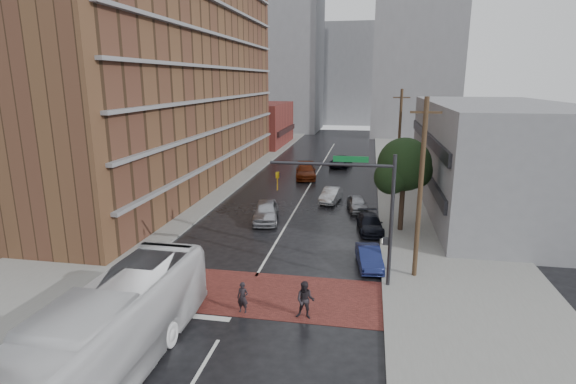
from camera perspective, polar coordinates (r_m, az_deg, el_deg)
The scene contains 24 objects.
ground at distance 23.74m, azimuth -5.64°, elevation -13.13°, with size 160.00×160.00×0.00m, color black.
crosswalk at distance 24.16m, azimuth -5.31°, elevation -12.58°, with size 14.00×5.00×0.02m, color maroon.
sidewalk_west at distance 49.70m, azimuth -10.55°, elevation 1.34°, with size 9.00×90.00×0.15m, color gray.
sidewalk_east at distance 46.84m, azimuth 16.78°, elevation 0.20°, with size 9.00×90.00×0.15m, color gray.
apartment_block at distance 48.67m, azimuth -14.64°, elevation 17.38°, with size 10.00×44.00×28.00m, color brown.
storefront_west at distance 76.76m, azimuth -3.32°, elevation 8.58°, with size 8.00×16.00×7.00m, color maroon.
building_east at distance 42.08m, azimuth 24.71°, elevation 4.14°, with size 11.00×26.00×9.00m, color gray.
distant_tower_west at distance 100.40m, azimuth -1.23°, elevation 17.03°, with size 18.00×16.00×32.00m, color gray.
distant_tower_east at distance 92.88m, azimuth 16.04°, elevation 17.99°, with size 16.00×14.00×36.00m, color gray.
distant_tower_center at distance 115.42m, azimuth 7.59°, elevation 14.55°, with size 12.00×10.00×24.00m, color gray.
street_tree at distance 32.96m, azimuth 14.55°, elevation 2.97°, with size 4.20×4.10×6.90m.
signal_mast at distance 23.56m, azimuth 9.61°, elevation -1.12°, with size 6.50×0.30×7.20m.
utility_pole_near at distance 25.07m, azimuth 16.46°, elevation 0.37°, with size 1.60×0.26×10.00m.
utility_pole_far at distance 44.71m, azimuth 13.92°, elevation 6.36°, with size 1.60×0.26×10.00m.
transit_bus at distance 18.35m, azimuth -22.26°, elevation -16.72°, with size 2.94×12.56×3.50m, color silver.
pedestrian_a at distance 22.01m, azimuth -5.77°, elevation -13.20°, with size 0.56×0.37×1.53m, color black.
pedestrian_b at distance 21.38m, azimuth 2.20°, elevation -13.57°, with size 0.89×0.69×1.83m, color black.
car_travel_a at distance 35.18m, azimuth -2.83°, elevation -2.47°, with size 1.93×4.80×1.64m, color #B0B1B8.
car_travel_b at distance 40.91m, azimuth 5.50°, elevation -0.39°, with size 1.39×3.98×1.31m, color #B8BCC1.
car_travel_c at distance 50.70m, azimuth 2.27°, elevation 2.65°, with size 2.22×5.45×1.58m, color #66220B.
suv_travel at distance 57.91m, azimuth 6.71°, elevation 3.90°, with size 2.29×4.96×1.38m, color black.
car_parked_near at distance 27.29m, azimuth 10.27°, elevation -8.15°, with size 1.30×3.72×1.22m, color #161F4F.
car_parked_mid at distance 33.46m, azimuth 10.37°, elevation -3.95°, with size 1.70×4.17×1.21m, color black.
car_parked_far at distance 38.49m, azimuth 8.77°, elevation -1.45°, with size 1.50×3.73×1.27m, color #94969B.
Camera 1 is at (6.00, -20.26, 10.83)m, focal length 28.00 mm.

